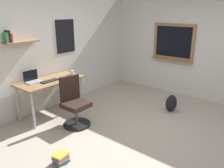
# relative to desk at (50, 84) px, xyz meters

# --- Properties ---
(ground_plane) EXTENTS (5.20, 5.20, 0.00)m
(ground_plane) POSITION_rel_desk_xyz_m (0.47, -2.04, -0.68)
(ground_plane) COLOR #ADA393
(ground_plane) RESTS_ON ground
(wall_back) EXTENTS (5.00, 0.30, 2.60)m
(wall_back) POSITION_rel_desk_xyz_m (0.46, 0.40, 0.62)
(wall_back) COLOR silver
(wall_back) RESTS_ON ground
(wall_right) EXTENTS (0.22, 5.00, 2.60)m
(wall_right) POSITION_rel_desk_xyz_m (2.92, -2.02, 0.62)
(wall_right) COLOR silver
(wall_right) RESTS_ON ground
(desk) EXTENTS (1.35, 0.65, 0.76)m
(desk) POSITION_rel_desk_xyz_m (0.00, 0.00, 0.00)
(desk) COLOR #997047
(desk) RESTS_ON ground
(office_chair) EXTENTS (0.52, 0.53, 0.95)m
(office_chair) POSITION_rel_desk_xyz_m (-0.01, -0.72, -0.27)
(office_chair) COLOR black
(office_chair) RESTS_ON ground
(laptop) EXTENTS (0.31, 0.21, 0.23)m
(laptop) POSITION_rel_desk_xyz_m (-0.30, 0.15, 0.13)
(laptop) COLOR #ADAFB5
(laptop) RESTS_ON desk
(keyboard) EXTENTS (0.37, 0.13, 0.02)m
(keyboard) POSITION_rel_desk_xyz_m (-0.07, -0.08, 0.09)
(keyboard) COLOR black
(keyboard) RESTS_ON desk
(computer_mouse) EXTENTS (0.10, 0.06, 0.03)m
(computer_mouse) POSITION_rel_desk_xyz_m (0.21, -0.08, 0.10)
(computer_mouse) COLOR #262628
(computer_mouse) RESTS_ON desk
(coffee_mug) EXTENTS (0.08, 0.08, 0.09)m
(coffee_mug) POSITION_rel_desk_xyz_m (0.57, -0.03, 0.13)
(coffee_mug) COLOR silver
(coffee_mug) RESTS_ON desk
(backpack) EXTENTS (0.32, 0.22, 0.37)m
(backpack) POSITION_rel_desk_xyz_m (1.74, -1.90, -0.50)
(backpack) COLOR black
(backpack) RESTS_ON ground
(book_stack_on_floor) EXTENTS (0.24, 0.19, 0.15)m
(book_stack_on_floor) POSITION_rel_desk_xyz_m (-0.95, -1.46, -0.61)
(book_stack_on_floor) COLOR #3D934C
(book_stack_on_floor) RESTS_ON ground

